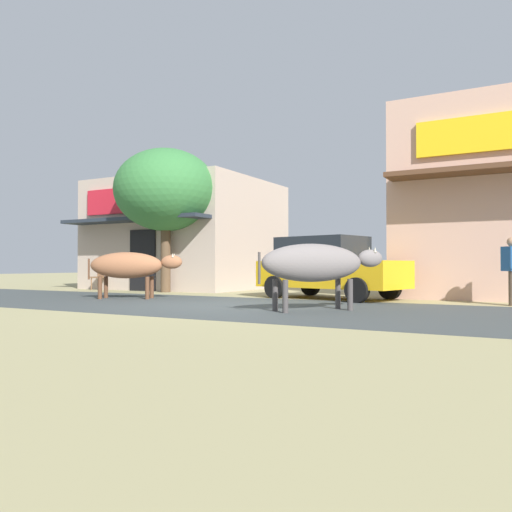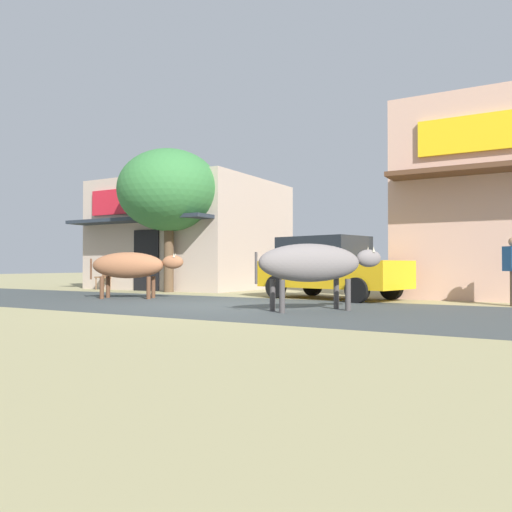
{
  "view_description": "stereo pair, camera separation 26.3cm",
  "coord_description": "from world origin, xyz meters",
  "px_view_note": "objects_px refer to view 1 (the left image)",
  "views": [
    {
      "loc": [
        6.11,
        -9.6,
        0.9
      ],
      "look_at": [
        0.07,
        1.33,
        1.11
      ],
      "focal_mm": 36.35,
      "sensor_mm": 36.0,
      "label": 1
    },
    {
      "loc": [
        6.33,
        -9.47,
        0.9
      ],
      "look_at": [
        0.07,
        1.33,
        1.11
      ],
      "focal_mm": 36.35,
      "sensor_mm": 36.0,
      "label": 2
    }
  ],
  "objects_px": {
    "cow_far_dark": "(316,263)",
    "roadside_tree": "(166,191)",
    "cow_near_brown": "(129,266)",
    "cafe_chair_near_tree": "(100,275)",
    "pedestrian_by_shop": "(512,266)",
    "parked_hatchback_car": "(328,267)"
  },
  "relations": [
    {
      "from": "roadside_tree",
      "to": "cafe_chair_near_tree",
      "type": "distance_m",
      "value": 4.18
    },
    {
      "from": "cow_near_brown",
      "to": "cafe_chair_near_tree",
      "type": "height_order",
      "value": "cow_near_brown"
    },
    {
      "from": "parked_hatchback_car",
      "to": "cow_near_brown",
      "type": "xyz_separation_m",
      "value": [
        -4.62,
        -2.55,
        0.03
      ]
    },
    {
      "from": "roadside_tree",
      "to": "parked_hatchback_car",
      "type": "relative_size",
      "value": 1.13
    },
    {
      "from": "parked_hatchback_car",
      "to": "cow_far_dark",
      "type": "distance_m",
      "value": 3.65
    },
    {
      "from": "parked_hatchback_car",
      "to": "pedestrian_by_shop",
      "type": "height_order",
      "value": "parked_hatchback_car"
    },
    {
      "from": "cow_far_dark",
      "to": "cafe_chair_near_tree",
      "type": "relative_size",
      "value": 2.61
    },
    {
      "from": "roadside_tree",
      "to": "pedestrian_by_shop",
      "type": "height_order",
      "value": "roadside_tree"
    },
    {
      "from": "cow_near_brown",
      "to": "cow_far_dark",
      "type": "bearing_deg",
      "value": -9.35
    },
    {
      "from": "roadside_tree",
      "to": "cafe_chair_near_tree",
      "type": "xyz_separation_m",
      "value": [
        -3.09,
        0.15,
        -2.82
      ]
    },
    {
      "from": "pedestrian_by_shop",
      "to": "cafe_chair_near_tree",
      "type": "height_order",
      "value": "pedestrian_by_shop"
    },
    {
      "from": "parked_hatchback_car",
      "to": "cow_near_brown",
      "type": "distance_m",
      "value": 5.28
    },
    {
      "from": "roadside_tree",
      "to": "cow_near_brown",
      "type": "xyz_separation_m",
      "value": [
        1.2,
        -3.02,
        -2.46
      ]
    },
    {
      "from": "cow_near_brown",
      "to": "roadside_tree",
      "type": "bearing_deg",
      "value": 111.72
    },
    {
      "from": "parked_hatchback_car",
      "to": "cow_far_dark",
      "type": "xyz_separation_m",
      "value": [
        1.08,
        -3.49,
        0.08
      ]
    },
    {
      "from": "cow_far_dark",
      "to": "roadside_tree",
      "type": "bearing_deg",
      "value": 150.16
    },
    {
      "from": "cow_near_brown",
      "to": "cafe_chair_near_tree",
      "type": "bearing_deg",
      "value": 143.5
    },
    {
      "from": "parked_hatchback_car",
      "to": "cow_far_dark",
      "type": "bearing_deg",
      "value": -72.88
    },
    {
      "from": "roadside_tree",
      "to": "cafe_chair_near_tree",
      "type": "bearing_deg",
      "value": 177.16
    },
    {
      "from": "roadside_tree",
      "to": "pedestrian_by_shop",
      "type": "distance_m",
      "value": 10.52
    },
    {
      "from": "parked_hatchback_car",
      "to": "pedestrian_by_shop",
      "type": "xyz_separation_m",
      "value": [
        4.38,
        -0.23,
        0.03
      ]
    },
    {
      "from": "cow_near_brown",
      "to": "cafe_chair_near_tree",
      "type": "distance_m",
      "value": 5.35
    }
  ]
}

